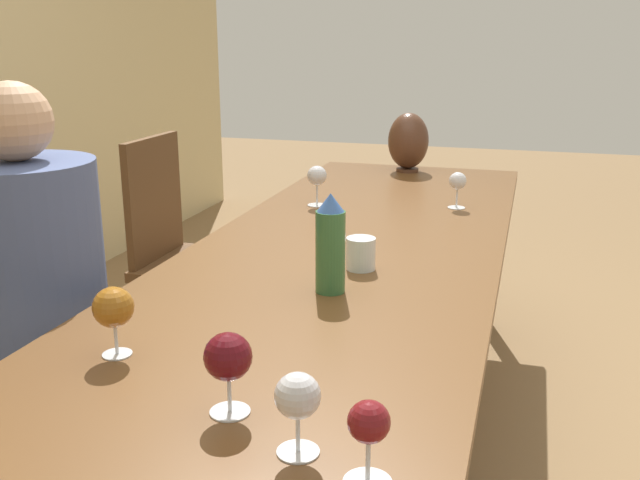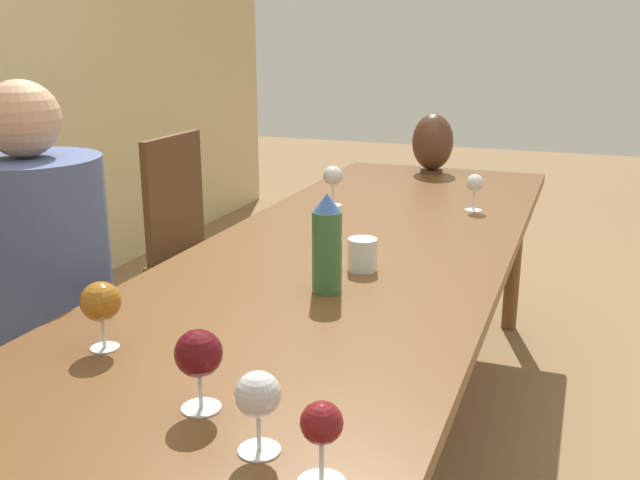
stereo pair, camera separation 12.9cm
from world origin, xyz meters
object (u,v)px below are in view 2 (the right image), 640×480
at_px(wine_glass_4, 258,396).
at_px(chair_near, 27,342).
at_px(wine_glass_2, 322,427).
at_px(chair_far, 204,247).
at_px(wine_glass_1, 199,355).
at_px(water_tumbler, 362,254).
at_px(wine_glass_3, 333,177).
at_px(vase, 433,142).
at_px(wine_glass_0, 475,184).
at_px(wine_glass_5, 101,303).
at_px(water_bottle, 327,245).
at_px(person_near, 47,299).

relative_size(wine_glass_4, chair_near, 0.14).
relative_size(wine_glass_2, chair_far, 0.13).
bearing_deg(wine_glass_1, water_tumbler, -2.31).
relative_size(wine_glass_3, chair_far, 0.16).
relative_size(wine_glass_1, chair_far, 0.15).
relative_size(vase, wine_glass_3, 1.81).
xyz_separation_m(wine_glass_0, wine_glass_5, (-1.46, 0.51, 0.00)).
xyz_separation_m(water_tumbler, wine_glass_1, (-0.81, 0.03, 0.06)).
distance_m(vase, wine_glass_2, 2.43).
bearing_deg(wine_glass_4, wine_glass_0, -1.94).
bearing_deg(chair_near, wine_glass_4, -119.39).
distance_m(wine_glass_2, wine_glass_3, 1.72).
height_order(water_bottle, water_tumbler, water_bottle).
distance_m(water_bottle, wine_glass_3, 0.93).
relative_size(chair_near, chair_far, 1.00).
height_order(wine_glass_0, wine_glass_5, wine_glass_5).
bearing_deg(vase, water_bottle, -176.70).
relative_size(wine_glass_2, chair_near, 0.13).
height_order(water_bottle, wine_glass_3, water_bottle).
relative_size(wine_glass_4, chair_far, 0.14).
bearing_deg(chair_near, wine_glass_5, -121.85).
height_order(vase, chair_far, vase).
relative_size(water_bottle, vase, 0.92).
relative_size(wine_glass_2, wine_glass_5, 0.91).
xyz_separation_m(wine_glass_4, chair_far, (1.55, 0.99, -0.31)).
bearing_deg(water_bottle, vase, 3.30).
distance_m(wine_glass_3, wine_glass_5, 1.35).
bearing_deg(person_near, wine_glass_0, -40.47).
bearing_deg(chair_far, water_tumbler, -126.98).
relative_size(water_tumbler, wine_glass_3, 0.59).
relative_size(water_tumbler, person_near, 0.07).
height_order(water_bottle, chair_near, water_bottle).
relative_size(vase, wine_glass_0, 2.02).
bearing_deg(water_bottle, wine_glass_2, -160.30).
bearing_deg(water_tumbler, chair_near, 110.84).
bearing_deg(wine_glass_2, wine_glass_4, 69.31).
relative_size(wine_glass_0, person_near, 0.11).
relative_size(wine_glass_1, wine_glass_2, 1.12).
relative_size(wine_glass_0, wine_glass_4, 1.01).
xyz_separation_m(vase, wine_glass_3, (-0.78, 0.20, -0.03)).
xyz_separation_m(water_tumbler, wine_glass_5, (-0.67, 0.34, 0.06)).
height_order(wine_glass_5, chair_far, chair_far).
relative_size(wine_glass_1, person_near, 0.12).
bearing_deg(water_tumbler, wine_glass_0, -12.32).
distance_m(chair_near, chair_far, 0.99).
xyz_separation_m(water_tumbler, wine_glass_0, (0.79, -0.17, 0.05)).
xyz_separation_m(water_bottle, chair_far, (0.85, 0.85, -0.33)).
distance_m(wine_glass_1, wine_glass_2, 0.30).
bearing_deg(wine_glass_3, wine_glass_5, 179.65).
height_order(wine_glass_4, chair_near, chair_near).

